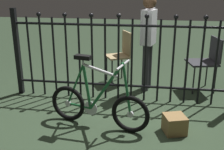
{
  "coord_description": "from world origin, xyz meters",
  "views": [
    {
      "loc": [
        0.42,
        -3.29,
        1.75
      ],
      "look_at": [
        -0.12,
        0.21,
        0.55
      ],
      "focal_mm": 45.15,
      "sensor_mm": 36.0,
      "label": 1
    }
  ],
  "objects_px": {
    "bicycle": "(98,104)",
    "chair_charcoal": "(207,59)",
    "person_visitor": "(148,36)",
    "chair_tan": "(121,52)",
    "display_crate": "(175,124)"
  },
  "relations": [
    {
      "from": "bicycle",
      "to": "chair_charcoal",
      "type": "relative_size",
      "value": 1.47
    },
    {
      "from": "bicycle",
      "to": "person_visitor",
      "type": "bearing_deg",
      "value": 68.05
    },
    {
      "from": "bicycle",
      "to": "chair_charcoal",
      "type": "distance_m",
      "value": 2.13
    },
    {
      "from": "chair_charcoal",
      "to": "chair_tan",
      "type": "bearing_deg",
      "value": 171.98
    },
    {
      "from": "chair_charcoal",
      "to": "person_visitor",
      "type": "xyz_separation_m",
      "value": [
        -0.96,
        -0.1,
        0.36
      ]
    },
    {
      "from": "bicycle",
      "to": "person_visitor",
      "type": "xyz_separation_m",
      "value": [
        0.56,
        1.38,
        0.61
      ]
    },
    {
      "from": "person_visitor",
      "to": "display_crate",
      "type": "xyz_separation_m",
      "value": [
        0.39,
        -1.4,
        -0.8
      ]
    },
    {
      "from": "chair_tan",
      "to": "display_crate",
      "type": "height_order",
      "value": "chair_tan"
    },
    {
      "from": "bicycle",
      "to": "display_crate",
      "type": "bearing_deg",
      "value": -1.49
    },
    {
      "from": "bicycle",
      "to": "display_crate",
      "type": "xyz_separation_m",
      "value": [
        0.94,
        -0.02,
        -0.19
      ]
    },
    {
      "from": "display_crate",
      "to": "person_visitor",
      "type": "bearing_deg",
      "value": 105.39
    },
    {
      "from": "chair_tan",
      "to": "person_visitor",
      "type": "relative_size",
      "value": 0.59
    },
    {
      "from": "chair_tan",
      "to": "person_visitor",
      "type": "xyz_separation_m",
      "value": [
        0.46,
        -0.3,
        0.36
      ]
    },
    {
      "from": "person_visitor",
      "to": "display_crate",
      "type": "relative_size",
      "value": 6.25
    },
    {
      "from": "bicycle",
      "to": "display_crate",
      "type": "relative_size",
      "value": 5.28
    }
  ]
}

